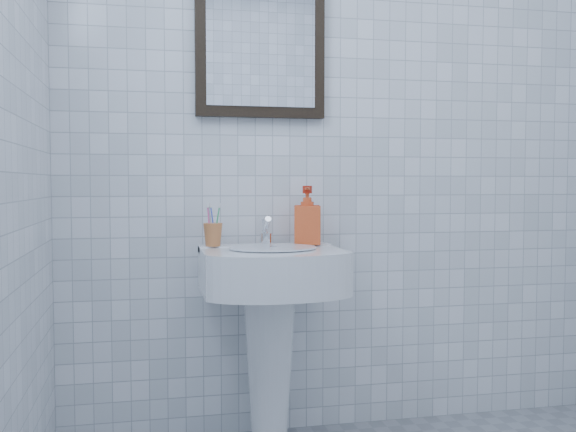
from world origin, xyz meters
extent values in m
cube|color=white|center=(0.00, 1.20, 1.25)|extent=(2.20, 0.02, 2.50)
cone|color=white|center=(-0.33, 1.00, 0.31)|extent=(0.19, 0.19, 0.62)
cube|color=white|center=(-0.33, 0.96, 0.68)|extent=(0.50, 0.35, 0.15)
cube|color=white|center=(-0.33, 1.10, 0.74)|extent=(0.50, 0.09, 0.03)
cylinder|color=white|center=(-0.33, 0.93, 0.76)|extent=(0.31, 0.31, 0.01)
cylinder|color=silver|center=(-0.33, 1.08, 0.78)|extent=(0.04, 0.04, 0.04)
cylinder|color=silver|center=(-0.33, 1.06, 0.83)|extent=(0.02, 0.09, 0.07)
cylinder|color=silver|center=(-0.33, 1.09, 0.81)|extent=(0.03, 0.04, 0.08)
imported|color=red|center=(-0.17, 1.07, 0.86)|extent=(0.12, 0.12, 0.22)
cube|color=black|center=(-0.33, 1.18, 1.55)|extent=(0.50, 0.04, 0.62)
cube|color=white|center=(-0.33, 1.16, 1.55)|extent=(0.42, 0.00, 0.54)
camera|label=1|loc=(-0.75, -1.27, 0.99)|focal=40.00mm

